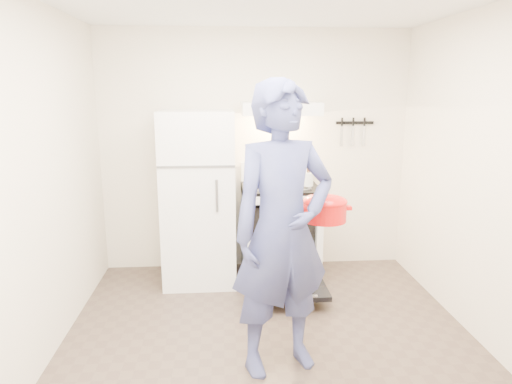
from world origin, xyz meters
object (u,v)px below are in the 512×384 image
(person, at_px, (283,231))
(tea_kettle, at_px, (270,170))
(dutch_oven, at_px, (325,211))
(refrigerator, at_px, (199,198))
(stove_body, at_px, (280,233))

(person, bearing_deg, tea_kettle, 67.69)
(tea_kettle, bearing_deg, dutch_oven, -81.91)
(refrigerator, relative_size, stove_body, 1.85)
(tea_kettle, xyz_separation_m, dutch_oven, (0.22, -1.57, -0.02))
(tea_kettle, distance_m, person, 1.80)
(refrigerator, relative_size, dutch_oven, 4.49)
(tea_kettle, height_order, person, person)
(stove_body, bearing_deg, person, -96.76)
(refrigerator, distance_m, tea_kettle, 0.80)
(refrigerator, distance_m, person, 1.68)
(tea_kettle, relative_size, person, 0.13)
(stove_body, height_order, dutch_oven, dutch_oven)
(stove_body, xyz_separation_m, person, (-0.19, -1.58, 0.53))
(tea_kettle, height_order, dutch_oven, tea_kettle)
(dutch_oven, bearing_deg, person, -145.89)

